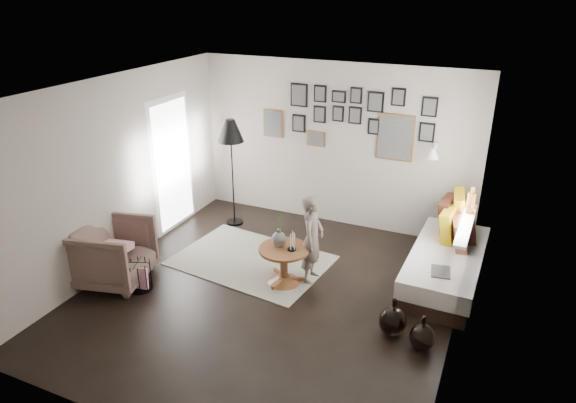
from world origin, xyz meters
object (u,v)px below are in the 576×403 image
at_px(armchair, 112,253).
at_px(demijohn_small, 422,337).
at_px(demijohn_large, 393,321).
at_px(floor_lamp, 231,135).
at_px(child, 312,239).
at_px(vase, 279,236).
at_px(daybed, 447,258).
at_px(pedestal_table, 284,267).
at_px(magazine_basket, 139,276).

distance_m(armchair, demijohn_small, 4.00).
bearing_deg(demijohn_large, demijohn_small, -18.92).
height_order(floor_lamp, child, floor_lamp).
relative_size(armchair, child, 0.76).
distance_m(vase, daybed, 2.25).
xyz_separation_m(pedestal_table, daybed, (1.93, 0.97, 0.07)).
height_order(vase, magazine_basket, vase).
xyz_separation_m(daybed, child, (-1.63, -0.74, 0.29)).
relative_size(pedestal_table, demijohn_large, 1.40).
height_order(pedestal_table, child, child).
height_order(armchair, floor_lamp, floor_lamp).
height_order(daybed, child, child).
bearing_deg(demijohn_small, floor_lamp, 150.29).
bearing_deg(armchair, child, -78.74).
distance_m(vase, child, 0.43).
bearing_deg(child, demijohn_small, -121.47).
bearing_deg(floor_lamp, armchair, -104.42).
distance_m(demijohn_small, child, 1.87).
distance_m(daybed, floor_lamp, 3.66).
relative_size(pedestal_table, vase, 1.40).
bearing_deg(demijohn_small, daybed, 89.29).
xyz_separation_m(daybed, demijohn_large, (-0.37, -1.47, -0.13)).
relative_size(demijohn_small, child, 0.35).
relative_size(vase, daybed, 0.22).
distance_m(pedestal_table, demijohn_large, 1.64).
height_order(pedestal_table, floor_lamp, floor_lamp).
height_order(daybed, magazine_basket, daybed).
distance_m(magazine_basket, demijohn_small, 3.57).
relative_size(daybed, demijohn_large, 4.45).
relative_size(floor_lamp, child, 1.45).
bearing_deg(magazine_basket, pedestal_table, 28.39).
distance_m(magazine_basket, child, 2.28).
height_order(magazine_basket, demijohn_small, demijohn_small).
bearing_deg(armchair, vase, -79.45).
xyz_separation_m(armchair, magazine_basket, (0.42, -0.02, -0.23)).
bearing_deg(daybed, pedestal_table, -152.10).
relative_size(floor_lamp, magazine_basket, 4.39).
bearing_deg(magazine_basket, demijohn_small, 4.37).
bearing_deg(daybed, magazine_basket, -151.25).
xyz_separation_m(daybed, armchair, (-4.00, -1.84, 0.11)).
distance_m(armchair, demijohn_large, 3.66).
relative_size(armchair, demijohn_small, 2.16).
distance_m(pedestal_table, vase, 0.43).
bearing_deg(armchair, pedestal_table, -80.75).
bearing_deg(demijohn_small, demijohn_large, 161.08).
xyz_separation_m(floor_lamp, demijohn_large, (3.07, -1.83, -1.32)).
distance_m(vase, demijohn_small, 2.15).
relative_size(vase, demijohn_small, 1.10).
height_order(armchair, demijohn_large, armchair).
distance_m(pedestal_table, floor_lamp, 2.37).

